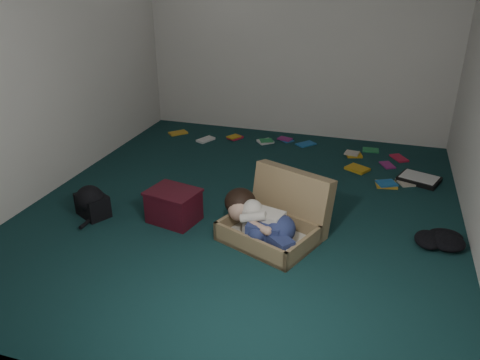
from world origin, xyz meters
The scene contains 11 objects.
floor centered at (0.00, 0.00, 0.00)m, with size 4.50×4.50×0.00m, color #123434.
wall_back centered at (0.00, 2.25, 1.30)m, with size 4.50×4.50×0.00m, color white.
wall_front centered at (0.00, -2.25, 1.30)m, with size 4.50×4.50×0.00m, color white.
wall_left centered at (-2.00, 0.00, 1.30)m, with size 4.50×4.50×0.00m, color white.
suitcase centered at (0.42, -0.41, 0.16)m, with size 0.96×0.95×0.55m.
person centered at (0.30, -0.56, 0.21)m, with size 0.72×0.60×0.34m.
maroon_bin centered at (-0.53, -0.45, 0.15)m, with size 0.50×0.43×0.30m.
backpack centered at (-1.30, -0.59, 0.11)m, with size 0.38×0.31×0.23m, color black, non-canonical shape.
clothing_pile centered at (1.70, -0.09, 0.06)m, with size 0.40×0.33×0.13m, color black, non-canonical shape.
paper_tray centered at (1.63, 1.11, 0.03)m, with size 0.48×0.42×0.06m.
book_scatter centered at (0.41, 1.59, 0.01)m, with size 3.19×1.29×0.02m.
Camera 1 is at (1.15, -3.83, 2.15)m, focal length 35.00 mm.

